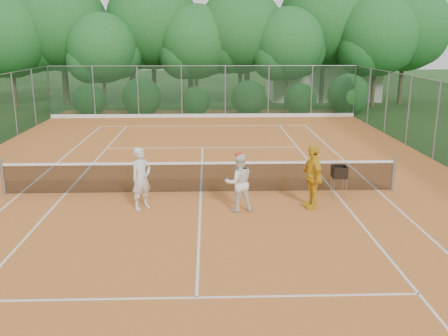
# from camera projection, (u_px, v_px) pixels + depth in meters

# --- Properties ---
(ground) EXTENTS (120.00, 120.00, 0.00)m
(ground) POSITION_uv_depth(u_px,v_px,m) (201.00, 193.00, 15.28)
(ground) COLOR #1E4117
(ground) RESTS_ON ground
(clay_court) EXTENTS (18.00, 36.00, 0.02)m
(clay_court) POSITION_uv_depth(u_px,v_px,m) (201.00, 193.00, 15.28)
(clay_court) COLOR #C66F2D
(clay_court) RESTS_ON ground
(club_building) EXTENTS (8.00, 5.00, 3.00)m
(club_building) POSITION_uv_depth(u_px,v_px,m) (321.00, 79.00, 38.40)
(club_building) COLOR beige
(club_building) RESTS_ON ground
(tennis_net) EXTENTS (11.97, 0.10, 1.10)m
(tennis_net) POSITION_uv_depth(u_px,v_px,m) (201.00, 176.00, 15.15)
(tennis_net) COLOR gray
(tennis_net) RESTS_ON clay_court
(player_white) EXTENTS (0.74, 0.74, 1.73)m
(player_white) POSITION_uv_depth(u_px,v_px,m) (141.00, 178.00, 13.63)
(player_white) COLOR silver
(player_white) RESTS_ON clay_court
(player_center_grp) EXTENTS (0.89, 0.76, 1.64)m
(player_center_grp) POSITION_uv_depth(u_px,v_px,m) (239.00, 182.00, 13.47)
(player_center_grp) COLOR white
(player_center_grp) RESTS_ON clay_court
(player_yellow) EXTENTS (0.66, 1.11, 1.78)m
(player_yellow) POSITION_uv_depth(u_px,v_px,m) (312.00, 176.00, 13.74)
(player_yellow) COLOR gold
(player_yellow) RESTS_ON clay_court
(ball_hopper) EXTENTS (0.41, 0.41, 0.93)m
(ball_hopper) POSITION_uv_depth(u_px,v_px,m) (339.00, 172.00, 14.70)
(ball_hopper) COLOR gray
(ball_hopper) RESTS_ON clay_court
(stray_ball_a) EXTENTS (0.07, 0.07, 0.07)m
(stray_ball_a) POSITION_uv_depth(u_px,v_px,m) (216.00, 127.00, 26.23)
(stray_ball_a) COLOR #BAD230
(stray_ball_a) RESTS_ON clay_court
(stray_ball_b) EXTENTS (0.07, 0.07, 0.07)m
(stray_ball_b) POSITION_uv_depth(u_px,v_px,m) (190.00, 122.00, 27.95)
(stray_ball_b) COLOR gold
(stray_ball_b) RESTS_ON clay_court
(stray_ball_c) EXTENTS (0.07, 0.07, 0.07)m
(stray_ball_c) POSITION_uv_depth(u_px,v_px,m) (272.00, 138.00, 23.42)
(stray_ball_c) COLOR gold
(stray_ball_c) RESTS_ON clay_court
(court_markings) EXTENTS (11.03, 23.83, 0.01)m
(court_markings) POSITION_uv_depth(u_px,v_px,m) (201.00, 192.00, 15.28)
(court_markings) COLOR white
(court_markings) RESTS_ON clay_court
(fence_back) EXTENTS (18.07, 0.07, 3.00)m
(fence_back) POSITION_uv_depth(u_px,v_px,m) (203.00, 92.00, 29.40)
(fence_back) COLOR #19381E
(fence_back) RESTS_ON clay_court
(tropical_treeline) EXTENTS (32.10, 8.49, 15.03)m
(tropical_treeline) POSITION_uv_depth(u_px,v_px,m) (225.00, 30.00, 33.58)
(tropical_treeline) COLOR brown
(tropical_treeline) RESTS_ON ground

